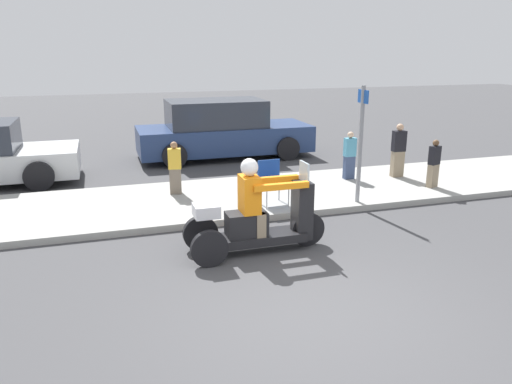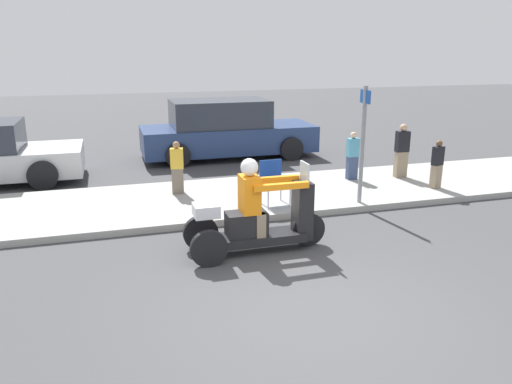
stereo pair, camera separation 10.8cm
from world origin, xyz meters
name	(u,v)px [view 1 (the left image)]	position (x,y,z in m)	size (l,w,h in m)	color
ground_plane	(319,314)	(0.00, 0.00, 0.00)	(60.00, 60.00, 0.00)	#424244
sidewalk_strip	(224,199)	(0.00, 4.60, 0.06)	(28.00, 2.80, 0.12)	#9E9E99
motorcycle_trike	(257,219)	(-0.14, 1.98, 0.52)	(2.16, 0.74, 1.45)	black
spectator_mid_group	(398,151)	(4.16, 4.92, 0.71)	(0.30, 0.20, 1.22)	gray
spectator_near_curb	(350,156)	(3.01, 5.07, 0.64)	(0.25, 0.15, 1.07)	#38476B
spectator_far_back	(175,169)	(-0.90, 5.05, 0.63)	(0.28, 0.20, 1.07)	#726656
spectator_end_of_line	(434,164)	(4.37, 3.91, 0.61)	(0.28, 0.22, 1.02)	gray
folding_chair_curbside	(271,177)	(0.73, 3.86, 0.62)	(0.49, 0.49, 0.82)	#A5A8AD
parked_car_lot_left	(222,131)	(0.95, 8.68, 0.75)	(4.75, 2.00, 1.60)	navy
street_sign	(361,140)	(2.35, 3.45, 1.32)	(0.08, 0.36, 2.20)	gray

